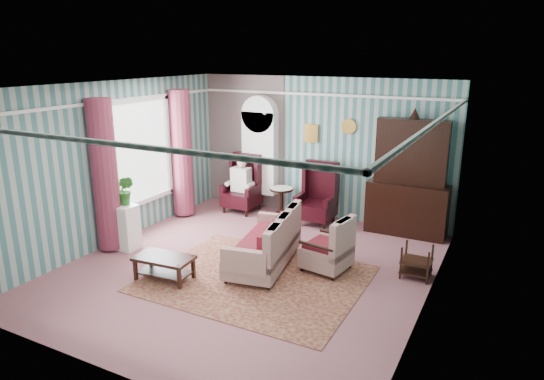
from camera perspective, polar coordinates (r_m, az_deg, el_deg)
The scene contains 17 objects.
floor at distance 7.97m, azimuth -2.73°, elevation -9.11°, with size 6.00×6.00×0.00m, color #96575F.
room_shell at distance 7.82m, azimuth -6.22°, elevation 5.78°, with size 5.53×6.02×2.91m.
bookcase at distance 10.60m, azimuth -1.44°, elevation 3.66°, with size 0.80×0.28×2.24m, color white.
dresser_hutch at distance 9.38m, azimuth 15.87°, elevation 1.80°, with size 1.50×0.56×2.36m, color black.
wingback_left at distance 10.51m, azimuth -3.64°, elevation 0.75°, with size 0.76×0.80×1.25m, color black.
wingback_right at distance 9.75m, azimuth 5.21°, elevation -0.49°, with size 0.76×0.80×1.25m, color black.
seated_woman at distance 10.52m, azimuth -3.64°, elevation 0.57°, with size 0.44×0.40×1.18m, color white, non-canonical shape.
round_side_table at distance 10.31m, azimuth 1.11°, elevation -1.40°, with size 0.50×0.50×0.60m, color black.
nest_table at distance 7.86m, azimuth 16.65°, elevation -8.01°, with size 0.45×0.38×0.54m, color black.
plant_stand at distance 8.98m, azimuth -17.17°, elevation -4.13°, with size 0.55×0.35×0.80m, color white.
rug at distance 7.60m, azimuth -1.89°, elevation -10.37°, with size 3.20×2.60×0.01m, color #4D191A.
sofa at distance 7.85m, azimuth -0.99°, elevation -5.43°, with size 1.82×0.97×1.02m, color beige.
floral_armchair at distance 7.76m, azimuth 6.45°, elevation -6.34°, with size 0.75×0.76×0.89m, color beige.
coffee_table at distance 7.68m, azimuth -12.54°, elevation -8.96°, with size 0.89×0.49×0.38m, color black.
potted_plant_a at distance 8.80m, azimuth -18.40°, elevation -0.56°, with size 0.35×0.30×0.39m, color #1C4D18.
potted_plant_b at distance 8.77m, azimuth -16.84°, elevation -0.04°, with size 0.29×0.23×0.52m, color #1C4D18.
potted_plant_c at distance 8.90m, azimuth -17.53°, elevation -0.16°, with size 0.24×0.24×0.44m, color #234F18.
Camera 1 is at (3.65, -6.23, 3.37)m, focal length 32.00 mm.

